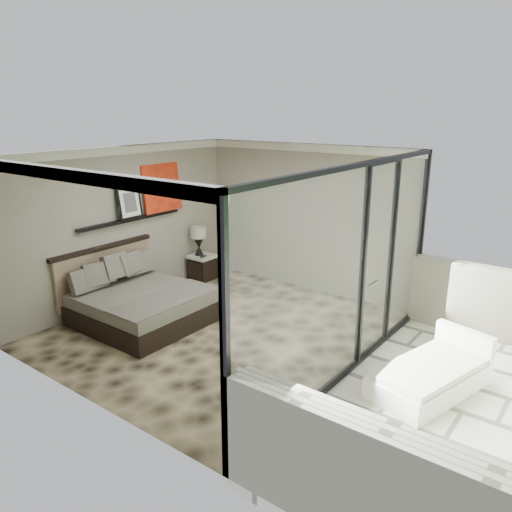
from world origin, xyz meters
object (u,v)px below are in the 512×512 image
Objects in this scene: bed at (139,302)px; nightstand at (203,268)px; table_lamp at (199,237)px; lounger at (432,375)px.

bed is 4.07× the size of nightstand.
table_lamp reaches higher than bed.
lounger is (4.61, 0.82, -0.13)m from bed.
nightstand is at bearing 36.83° from table_lamp.
table_lamp reaches higher than nightstand.
nightstand is 0.83× the size of table_lamp.
bed is at bearing -154.95° from lounger.
table_lamp is (-0.66, 2.15, 0.57)m from bed.
nightstand is at bearing 105.56° from bed.
nightstand is 5.39m from lounger.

